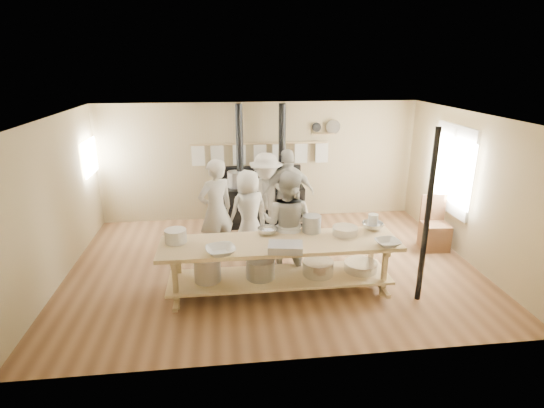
% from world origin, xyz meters
% --- Properties ---
extents(ground, '(7.00, 7.00, 0.00)m').
position_xyz_m(ground, '(0.00, 0.00, 0.00)').
color(ground, brown).
rests_on(ground, ground).
extents(room_shell, '(7.00, 7.00, 7.00)m').
position_xyz_m(room_shell, '(0.00, 0.00, 1.62)').
color(room_shell, tan).
rests_on(room_shell, ground).
extents(window_right, '(0.09, 1.50, 1.65)m').
position_xyz_m(window_right, '(3.47, 0.60, 1.50)').
color(window_right, beige).
rests_on(window_right, ground).
extents(left_opening, '(0.00, 0.90, 0.90)m').
position_xyz_m(left_opening, '(-3.45, 2.00, 1.60)').
color(left_opening, white).
rests_on(left_opening, ground).
extents(stove, '(1.90, 0.75, 2.60)m').
position_xyz_m(stove, '(-0.01, 2.12, 0.52)').
color(stove, black).
rests_on(stove, ground).
extents(towel_rail, '(3.00, 0.04, 0.47)m').
position_xyz_m(towel_rail, '(0.00, 2.40, 1.56)').
color(towel_rail, tan).
rests_on(towel_rail, ground).
extents(back_wall_shelf, '(0.63, 0.14, 0.32)m').
position_xyz_m(back_wall_shelf, '(1.46, 2.43, 2.00)').
color(back_wall_shelf, tan).
rests_on(back_wall_shelf, ground).
extents(prep_table, '(3.60, 0.90, 0.85)m').
position_xyz_m(prep_table, '(-0.01, -0.90, 0.52)').
color(prep_table, tan).
rests_on(prep_table, ground).
extents(support_post, '(0.08, 0.08, 2.60)m').
position_xyz_m(support_post, '(2.05, -1.35, 1.30)').
color(support_post, black).
rests_on(support_post, ground).
extents(cook_far_left, '(0.81, 0.73, 1.86)m').
position_xyz_m(cook_far_left, '(-0.96, 0.40, 0.93)').
color(cook_far_left, '#B0AB9C').
rests_on(cook_far_left, ground).
extents(cook_left, '(1.08, 1.00, 1.79)m').
position_xyz_m(cook_left, '(0.20, -0.31, 0.89)').
color(cook_left, '#B0AB9C').
rests_on(cook_left, ground).
extents(cook_center, '(0.90, 0.77, 1.57)m').
position_xyz_m(cook_center, '(-0.37, 0.68, 0.78)').
color(cook_center, '#B0AB9C').
rests_on(cook_center, ground).
extents(cook_right, '(1.11, 0.56, 1.81)m').
position_xyz_m(cook_right, '(0.46, 1.28, 0.91)').
color(cook_right, '#B0AB9C').
rests_on(cook_right, ground).
extents(cook_by_window, '(1.28, 0.98, 1.76)m').
position_xyz_m(cook_by_window, '(0.01, 1.24, 0.88)').
color(cook_by_window, '#B0AB9C').
rests_on(cook_by_window, ground).
extents(chair, '(0.51, 0.51, 1.01)m').
position_xyz_m(chair, '(3.15, 0.38, 0.30)').
color(chair, brown).
rests_on(chair, ground).
extents(bowl_white_a, '(0.50, 0.50, 0.10)m').
position_xyz_m(bowl_white_a, '(-0.89, -1.23, 0.90)').
color(bowl_white_a, silver).
rests_on(bowl_white_a, prep_table).
extents(bowl_steel_a, '(0.44, 0.44, 0.10)m').
position_xyz_m(bowl_steel_a, '(-0.15, -0.57, 0.90)').
color(bowl_steel_a, silver).
rests_on(bowl_steel_a, prep_table).
extents(bowl_white_b, '(0.40, 0.40, 0.09)m').
position_xyz_m(bowl_white_b, '(1.55, -1.23, 0.89)').
color(bowl_white_b, silver).
rests_on(bowl_white_b, prep_table).
extents(bowl_steel_b, '(0.35, 0.35, 0.11)m').
position_xyz_m(bowl_steel_b, '(1.55, -0.57, 0.90)').
color(bowl_steel_b, silver).
rests_on(bowl_steel_b, prep_table).
extents(roasting_pan, '(0.53, 0.40, 0.11)m').
position_xyz_m(roasting_pan, '(0.03, -1.23, 0.90)').
color(roasting_pan, '#B2B2B7').
rests_on(roasting_pan, prep_table).
extents(mixing_bowl_large, '(0.45, 0.45, 0.13)m').
position_xyz_m(mixing_bowl_large, '(1.05, -0.74, 0.91)').
color(mixing_bowl_large, silver).
rests_on(mixing_bowl_large, prep_table).
extents(bucket_galv, '(0.35, 0.35, 0.27)m').
position_xyz_m(bucket_galv, '(0.55, -0.57, 0.99)').
color(bucket_galv, gray).
rests_on(bucket_galv, prep_table).
extents(deep_bowl_enamel, '(0.35, 0.35, 0.20)m').
position_xyz_m(deep_bowl_enamel, '(-1.55, -0.74, 0.95)').
color(deep_bowl_enamel, silver).
rests_on(deep_bowl_enamel, prep_table).
extents(pitcher, '(0.19, 0.19, 0.25)m').
position_xyz_m(pitcher, '(1.55, -0.57, 0.98)').
color(pitcher, silver).
rests_on(pitcher, prep_table).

